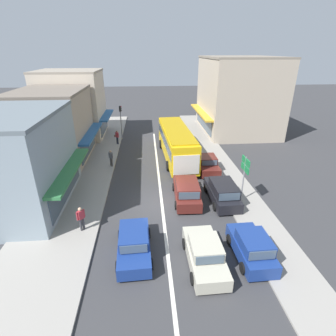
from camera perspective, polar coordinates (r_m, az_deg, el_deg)
name	(u,v)px	position (r m, az deg, el deg)	size (l,w,h in m)	color
ground_plane	(162,204)	(19.59, -1.33, -7.89)	(140.00, 140.00, 0.00)	#353538
lane_centre_line	(159,180)	(23.07, -1.94, -2.60)	(0.20, 28.00, 0.01)	silver
sidewalk_left	(85,172)	(25.51, -17.62, -0.89)	(5.20, 44.00, 0.14)	gray
kerb_right	(222,168)	(25.83, 11.69, 0.07)	(2.80, 44.00, 0.12)	gray
shopfront_corner_near	(13,162)	(20.91, -30.65, 1.11)	(7.56, 8.89, 6.81)	#84939E
shopfront_mid_block	(54,126)	(28.82, -23.58, 8.35)	(7.31, 8.51, 7.01)	gray
shopfront_far_end	(73,105)	(36.15, -20.02, 12.81)	(8.34, 7.06, 8.26)	beige
building_right_far	(238,95)	(37.81, 14.99, 15.02)	(10.03, 11.61, 9.73)	#B2A38E
city_bus	(176,141)	(27.04, 1.81, 5.83)	(3.11, 10.96, 3.23)	yellow
wagon_behind_bus_mid	(187,191)	(19.83, 4.08, -5.02)	(2.07, 4.57, 1.58)	#561E19
sedan_adjacent_lane_lead	(205,254)	(14.60, 7.99, -18.00)	(1.96, 4.23, 1.47)	#B7B29E
sedan_behind_bus_near	(134,244)	(15.15, -7.39, -16.09)	(2.01, 4.26, 1.47)	navy
parked_hatchback_kerb_front	(252,247)	(15.45, 17.75, -16.09)	(1.87, 3.73, 1.54)	navy
parked_wagon_kerb_second	(222,192)	(20.06, 11.74, -5.15)	(2.01, 4.53, 1.58)	black
parked_sedan_kerb_third	(207,164)	(24.91, 8.45, 0.92)	(1.90, 4.20, 1.47)	#561E19
traffic_light_downstreet	(121,117)	(33.74, -10.25, 10.92)	(0.33, 0.24, 4.20)	gray
directional_road_sign	(245,169)	(19.46, 16.39, -0.16)	(0.10, 1.40, 3.60)	gray
pedestrian_with_handbag_near	(117,136)	(31.94, -11.04, 6.78)	(0.57, 0.54, 1.63)	#232838
pedestrian_browsing_midblock	(111,157)	(25.70, -12.33, 2.33)	(0.46, 0.40, 1.63)	#4C4742
pedestrian_far_walker	(81,217)	(17.18, -18.40, -10.16)	(0.44, 0.42, 1.63)	#333338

